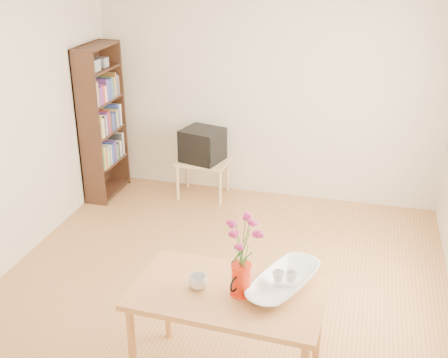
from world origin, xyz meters
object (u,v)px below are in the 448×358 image
(pitcher, at_px, (241,280))
(mug, at_px, (198,282))
(table, at_px, (228,303))
(bowl, at_px, (285,259))
(television, at_px, (203,144))

(pitcher, xyz_separation_m, mug, (-0.29, -0.01, -0.05))
(table, height_order, bowl, bowl)
(table, distance_m, bowl, 0.49)
(pitcher, bearing_deg, bowl, 49.30)
(pitcher, bearing_deg, television, 129.92)
(pitcher, xyz_separation_m, television, (-1.14, 2.91, -0.20))
(pitcher, distance_m, bowl, 0.32)
(mug, relative_size, bowl, 0.27)
(pitcher, height_order, television, pitcher)
(bowl, height_order, television, bowl)
(pitcher, bearing_deg, table, -161.90)
(table, xyz_separation_m, mug, (-0.20, -0.01, 0.14))
(bowl, distance_m, television, 3.11)
(table, relative_size, mug, 10.52)
(pitcher, distance_m, television, 3.14)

